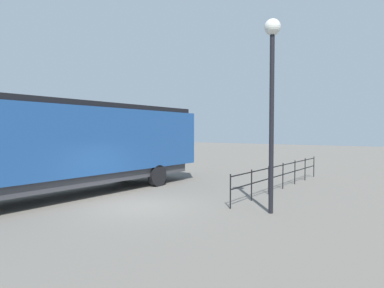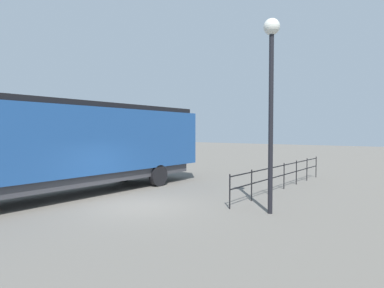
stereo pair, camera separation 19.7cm
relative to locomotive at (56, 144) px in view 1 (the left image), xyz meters
name	(u,v)px [view 1 (the left image)]	position (x,y,z in m)	size (l,w,h in m)	color
ground_plane	(138,206)	(3.76, 1.02, -2.30)	(120.00, 120.00, 0.00)	#666059
locomotive	(56,144)	(0.00, 0.00, 0.00)	(2.94, 16.84, 4.10)	navy
lamp_post	(272,74)	(8.27, 2.96, 2.48)	(0.55, 0.55, 6.63)	black
platform_fence	(283,172)	(6.82, 7.91, -1.49)	(0.05, 10.47, 1.27)	black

